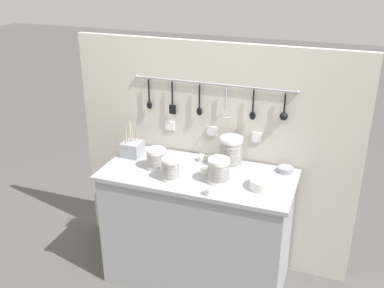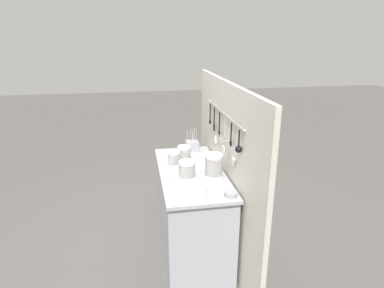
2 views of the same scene
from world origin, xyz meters
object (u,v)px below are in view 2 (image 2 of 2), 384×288
(steel_mixing_bowl, at_px, (231,194))
(cup_front_left, at_px, (203,159))
(bowl_stack_nested_right, at_px, (187,170))
(cup_mid_row, at_px, (166,177))
(cutlery_caddy, at_px, (192,146))
(bowl_stack_wide_centre, at_px, (184,153))
(cup_back_left, at_px, (191,170))
(plate_stack, at_px, (195,190))
(bowl_stack_back_corner, at_px, (214,166))
(bowl_stack_tall_left, at_px, (174,159))
(cup_centre, at_px, (210,165))

(steel_mixing_bowl, bearing_deg, cup_front_left, -175.12)
(bowl_stack_nested_right, xyz_separation_m, cup_mid_row, (-0.00, -0.19, -0.06))
(cutlery_caddy, bearing_deg, cup_mid_row, -26.96)
(bowl_stack_wide_centre, distance_m, cup_back_left, 0.35)
(bowl_stack_wide_centre, relative_size, plate_stack, 0.75)
(bowl_stack_back_corner, height_order, bowl_stack_tall_left, bowl_stack_back_corner)
(bowl_stack_nested_right, distance_m, cutlery_caddy, 0.74)
(steel_mixing_bowl, xyz_separation_m, cup_centre, (-0.60, -0.04, 0.01))
(bowl_stack_back_corner, xyz_separation_m, cup_centre, (-0.22, 0.01, -0.09))
(cup_back_left, relative_size, cup_front_left, 1.00)
(steel_mixing_bowl, bearing_deg, bowl_stack_wide_centre, -163.79)
(steel_mixing_bowl, bearing_deg, cutlery_caddy, -173.82)
(cup_front_left, bearing_deg, cup_centre, 9.10)
(cup_centre, bearing_deg, cup_mid_row, -66.08)
(steel_mixing_bowl, bearing_deg, plate_stack, -108.16)
(bowl_stack_back_corner, xyz_separation_m, plate_stack, (0.29, -0.23, -0.08))
(cup_back_left, height_order, cup_front_left, same)
(bowl_stack_wide_centre, xyz_separation_m, cup_back_left, (0.35, 0.02, -0.05))
(cutlery_caddy, relative_size, cup_mid_row, 5.05)
(cutlery_caddy, relative_size, cup_front_left, 5.05)
(bowl_stack_tall_left, bearing_deg, cup_front_left, 103.51)
(cup_mid_row, bearing_deg, cutlery_caddy, 153.04)
(bowl_stack_tall_left, relative_size, cutlery_caddy, 0.59)
(bowl_stack_nested_right, bearing_deg, bowl_stack_wide_centre, 174.50)
(plate_stack, height_order, cup_back_left, plate_stack)
(bowl_stack_wide_centre, bearing_deg, cup_back_left, 2.56)
(bowl_stack_wide_centre, relative_size, bowl_stack_back_corner, 0.65)
(cup_back_left, bearing_deg, cup_mid_row, -65.07)
(plate_stack, distance_m, cup_centre, 0.56)
(bowl_stack_tall_left, xyz_separation_m, cutlery_caddy, (-0.41, 0.25, -0.02))
(plate_stack, bearing_deg, cup_front_left, 163.01)
(cutlery_caddy, distance_m, cup_front_left, 0.34)
(bowl_stack_tall_left, distance_m, cup_back_left, 0.24)
(bowl_stack_back_corner, bearing_deg, bowl_stack_nested_right, -93.38)
(cup_centre, distance_m, cup_mid_row, 0.49)
(plate_stack, relative_size, cutlery_caddy, 0.76)
(steel_mixing_bowl, height_order, cutlery_caddy, cutlery_caddy)
(cup_back_left, bearing_deg, bowl_stack_nested_right, -26.50)
(bowl_stack_tall_left, height_order, plate_stack, bowl_stack_tall_left)
(bowl_stack_wide_centre, distance_m, cutlery_caddy, 0.29)
(bowl_stack_back_corner, bearing_deg, cup_centre, 177.19)
(steel_mixing_bowl, bearing_deg, bowl_stack_back_corner, -172.75)
(bowl_stack_wide_centre, xyz_separation_m, cup_front_left, (0.08, 0.18, -0.05))
(bowl_stack_tall_left, relative_size, steel_mixing_bowl, 1.41)
(bowl_stack_wide_centre, relative_size, cutlery_caddy, 0.56)
(bowl_stack_back_corner, xyz_separation_m, cup_back_left, (-0.14, -0.19, -0.09))
(cutlery_caddy, bearing_deg, bowl_stack_wide_centre, -27.00)
(bowl_stack_nested_right, relative_size, cup_centre, 3.23)
(cup_mid_row, bearing_deg, bowl_stack_nested_right, 88.52)
(bowl_stack_back_corner, distance_m, plate_stack, 0.38)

